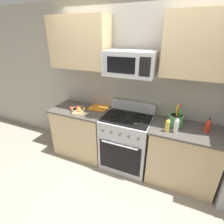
{
  "coord_description": "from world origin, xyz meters",
  "views": [
    {
      "loc": [
        0.73,
        -1.58,
        2.11
      ],
      "look_at": [
        -0.21,
        0.56,
        1.03
      ],
      "focal_mm": 27.12,
      "sensor_mm": 36.0,
      "label": 1
    }
  ],
  "objects_px": {
    "microwave": "(130,63)",
    "bottle_hot_sauce": "(208,126)",
    "utensil_crock": "(176,119)",
    "bottle_vinegar": "(176,125)",
    "range_oven": "(126,141)",
    "fruit_basket": "(78,110)",
    "apple_loose": "(71,108)",
    "bottle_oil": "(167,125)",
    "cutting_board": "(99,108)"
  },
  "relations": [
    {
      "from": "fruit_basket",
      "to": "bottle_hot_sauce",
      "type": "height_order",
      "value": "bottle_hot_sauce"
    },
    {
      "from": "fruit_basket",
      "to": "bottle_vinegar",
      "type": "bearing_deg",
      "value": -0.34
    },
    {
      "from": "range_oven",
      "to": "bottle_vinegar",
      "type": "relative_size",
      "value": 4.5
    },
    {
      "from": "utensil_crock",
      "to": "apple_loose",
      "type": "distance_m",
      "value": 1.7
    },
    {
      "from": "cutting_board",
      "to": "bottle_vinegar",
      "type": "relative_size",
      "value": 1.33
    },
    {
      "from": "fruit_basket",
      "to": "bottle_hot_sauce",
      "type": "relative_size",
      "value": 1.12
    },
    {
      "from": "microwave",
      "to": "utensil_crock",
      "type": "xyz_separation_m",
      "value": [
        0.7,
        0.06,
        -0.75
      ]
    },
    {
      "from": "fruit_basket",
      "to": "bottle_hot_sauce",
      "type": "distance_m",
      "value": 1.94
    },
    {
      "from": "microwave",
      "to": "utensil_crock",
      "type": "relative_size",
      "value": 2.13
    },
    {
      "from": "range_oven",
      "to": "bottle_vinegar",
      "type": "distance_m",
      "value": 0.92
    },
    {
      "from": "microwave",
      "to": "utensil_crock",
      "type": "bearing_deg",
      "value": 5.09
    },
    {
      "from": "microwave",
      "to": "bottle_hot_sauce",
      "type": "distance_m",
      "value": 1.34
    },
    {
      "from": "apple_loose",
      "to": "bottle_vinegar",
      "type": "distance_m",
      "value": 1.71
    },
    {
      "from": "cutting_board",
      "to": "bottle_oil",
      "type": "bearing_deg",
      "value": -15.28
    },
    {
      "from": "apple_loose",
      "to": "cutting_board",
      "type": "distance_m",
      "value": 0.48
    },
    {
      "from": "cutting_board",
      "to": "bottle_oil",
      "type": "relative_size",
      "value": 1.49
    },
    {
      "from": "range_oven",
      "to": "bottle_vinegar",
      "type": "xyz_separation_m",
      "value": [
        0.73,
        -0.14,
        0.55
      ]
    },
    {
      "from": "microwave",
      "to": "utensil_crock",
      "type": "height_order",
      "value": "microwave"
    },
    {
      "from": "apple_loose",
      "to": "bottle_oil",
      "type": "height_order",
      "value": "bottle_oil"
    },
    {
      "from": "bottle_oil",
      "to": "bottle_vinegar",
      "type": "distance_m",
      "value": 0.11
    },
    {
      "from": "range_oven",
      "to": "bottle_vinegar",
      "type": "bearing_deg",
      "value": -10.86
    },
    {
      "from": "utensil_crock",
      "to": "fruit_basket",
      "type": "bearing_deg",
      "value": -171.82
    },
    {
      "from": "fruit_basket",
      "to": "bottle_oil",
      "type": "relative_size",
      "value": 1.03
    },
    {
      "from": "utensil_crock",
      "to": "apple_loose",
      "type": "relative_size",
      "value": 4.73
    },
    {
      "from": "cutting_board",
      "to": "bottle_oil",
      "type": "height_order",
      "value": "bottle_oil"
    },
    {
      "from": "utensil_crock",
      "to": "bottle_oil",
      "type": "bearing_deg",
      "value": -109.46
    },
    {
      "from": "microwave",
      "to": "apple_loose",
      "type": "xyz_separation_m",
      "value": [
        -0.98,
        -0.12,
        -0.8
      ]
    },
    {
      "from": "bottle_oil",
      "to": "bottle_hot_sauce",
      "type": "xyz_separation_m",
      "value": [
        0.49,
        0.21,
        -0.01
      ]
    },
    {
      "from": "microwave",
      "to": "bottle_vinegar",
      "type": "bearing_deg",
      "value": -12.86
    },
    {
      "from": "range_oven",
      "to": "apple_loose",
      "type": "distance_m",
      "value": 1.1
    },
    {
      "from": "microwave",
      "to": "bottle_hot_sauce",
      "type": "bearing_deg",
      "value": 1.23
    },
    {
      "from": "microwave",
      "to": "cutting_board",
      "type": "height_order",
      "value": "microwave"
    },
    {
      "from": "fruit_basket",
      "to": "bottle_oil",
      "type": "distance_m",
      "value": 1.44
    },
    {
      "from": "bottle_oil",
      "to": "range_oven",
      "type": "bearing_deg",
      "value": 165.47
    },
    {
      "from": "utensil_crock",
      "to": "bottle_vinegar",
      "type": "xyz_separation_m",
      "value": [
        0.02,
        -0.23,
        0.03
      ]
    },
    {
      "from": "fruit_basket",
      "to": "apple_loose",
      "type": "xyz_separation_m",
      "value": [
        -0.16,
        0.03,
        -0.01
      ]
    },
    {
      "from": "microwave",
      "to": "fruit_basket",
      "type": "height_order",
      "value": "microwave"
    },
    {
      "from": "fruit_basket",
      "to": "bottle_vinegar",
      "type": "xyz_separation_m",
      "value": [
        1.55,
        -0.01,
        0.07
      ]
    },
    {
      "from": "fruit_basket",
      "to": "bottle_vinegar",
      "type": "height_order",
      "value": "bottle_vinegar"
    },
    {
      "from": "microwave",
      "to": "bottle_vinegar",
      "type": "height_order",
      "value": "microwave"
    },
    {
      "from": "fruit_basket",
      "to": "apple_loose",
      "type": "bearing_deg",
      "value": 168.9
    },
    {
      "from": "bottle_oil",
      "to": "bottle_vinegar",
      "type": "bearing_deg",
      "value": 10.64
    },
    {
      "from": "microwave",
      "to": "fruit_basket",
      "type": "relative_size",
      "value": 3.15
    },
    {
      "from": "fruit_basket",
      "to": "utensil_crock",
      "type": "bearing_deg",
      "value": 8.18
    },
    {
      "from": "range_oven",
      "to": "bottle_oil",
      "type": "distance_m",
      "value": 0.83
    },
    {
      "from": "fruit_basket",
      "to": "apple_loose",
      "type": "distance_m",
      "value": 0.17
    },
    {
      "from": "bottle_oil",
      "to": "bottle_hot_sauce",
      "type": "height_order",
      "value": "bottle_oil"
    },
    {
      "from": "bottle_hot_sauce",
      "to": "range_oven",
      "type": "bearing_deg",
      "value": -177.41
    },
    {
      "from": "utensil_crock",
      "to": "apple_loose",
      "type": "bearing_deg",
      "value": -173.69
    },
    {
      "from": "range_oven",
      "to": "bottle_oil",
      "type": "height_order",
      "value": "bottle_oil"
    }
  ]
}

